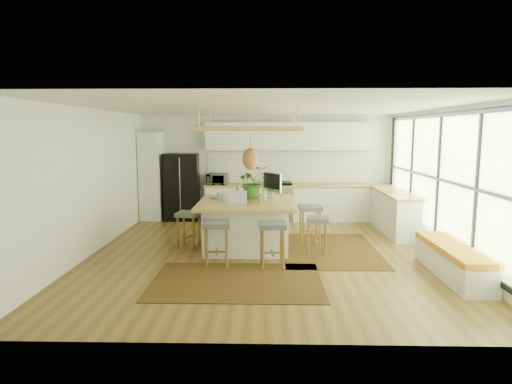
{
  "coord_description": "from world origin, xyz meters",
  "views": [
    {
      "loc": [
        -0.0,
        -7.94,
        2.28
      ],
      "look_at": [
        -0.2,
        0.5,
        1.1
      ],
      "focal_mm": 30.65,
      "sensor_mm": 36.0,
      "label": 1
    }
  ],
  "objects_px": {
    "fridge": "(182,184)",
    "laptop": "(238,198)",
    "monitor": "(272,185)",
    "stool_left_side": "(189,230)",
    "island": "(247,225)",
    "island_plant": "(252,185)",
    "stool_near_right": "(272,246)",
    "stool_near_left": "(217,245)",
    "microwave": "(217,178)",
    "stool_right_back": "(310,225)",
    "stool_right_front": "(317,235)"
  },
  "relations": [
    {
      "from": "stool_near_left",
      "to": "stool_right_front",
      "type": "bearing_deg",
      "value": 23.42
    },
    {
      "from": "monitor",
      "to": "microwave",
      "type": "height_order",
      "value": "monitor"
    },
    {
      "from": "fridge",
      "to": "stool_near_left",
      "type": "distance_m",
      "value": 4.16
    },
    {
      "from": "stool_left_side",
      "to": "island_plant",
      "type": "height_order",
      "value": "island_plant"
    },
    {
      "from": "fridge",
      "to": "stool_near_left",
      "type": "relative_size",
      "value": 2.25
    },
    {
      "from": "stool_near_left",
      "to": "microwave",
      "type": "height_order",
      "value": "microwave"
    },
    {
      "from": "monitor",
      "to": "island_plant",
      "type": "bearing_deg",
      "value": -131.18
    },
    {
      "from": "stool_right_front",
      "to": "laptop",
      "type": "bearing_deg",
      "value": -177.94
    },
    {
      "from": "laptop",
      "to": "microwave",
      "type": "relative_size",
      "value": 0.73
    },
    {
      "from": "island",
      "to": "stool_right_back",
      "type": "bearing_deg",
      "value": 19.99
    },
    {
      "from": "island",
      "to": "laptop",
      "type": "height_order",
      "value": "laptop"
    },
    {
      "from": "island",
      "to": "stool_right_front",
      "type": "distance_m",
      "value": 1.38
    },
    {
      "from": "monitor",
      "to": "stool_left_side",
      "type": "bearing_deg",
      "value": -113.73
    },
    {
      "from": "island_plant",
      "to": "stool_near_left",
      "type": "bearing_deg",
      "value": -109.53
    },
    {
      "from": "fridge",
      "to": "stool_left_side",
      "type": "bearing_deg",
      "value": -79.2
    },
    {
      "from": "fridge",
      "to": "stool_near_left",
      "type": "height_order",
      "value": "fridge"
    },
    {
      "from": "stool_near_left",
      "to": "laptop",
      "type": "relative_size",
      "value": 2.03
    },
    {
      "from": "island",
      "to": "stool_near_right",
      "type": "distance_m",
      "value": 1.28
    },
    {
      "from": "stool_near_left",
      "to": "microwave",
      "type": "distance_m",
      "value": 3.94
    },
    {
      "from": "island_plant",
      "to": "stool_right_front",
      "type": "bearing_deg",
      "value": -32.91
    },
    {
      "from": "fridge",
      "to": "laptop",
      "type": "bearing_deg",
      "value": -64.94
    },
    {
      "from": "island",
      "to": "stool_near_right",
      "type": "xyz_separation_m",
      "value": [
        0.48,
        -1.18,
        -0.11
      ]
    },
    {
      "from": "fridge",
      "to": "monitor",
      "type": "bearing_deg",
      "value": -48.09
    },
    {
      "from": "stool_near_right",
      "to": "island",
      "type": "bearing_deg",
      "value": 112.25
    },
    {
      "from": "fridge",
      "to": "laptop",
      "type": "distance_m",
      "value": 3.59
    },
    {
      "from": "stool_near_left",
      "to": "monitor",
      "type": "distance_m",
      "value": 2.01
    },
    {
      "from": "stool_left_side",
      "to": "stool_near_right",
      "type": "bearing_deg",
      "value": -35.93
    },
    {
      "from": "island",
      "to": "monitor",
      "type": "height_order",
      "value": "monitor"
    },
    {
      "from": "island_plant",
      "to": "stool_right_back",
      "type": "bearing_deg",
      "value": 1.31
    },
    {
      "from": "stool_near_left",
      "to": "stool_right_back",
      "type": "bearing_deg",
      "value": 42.59
    },
    {
      "from": "stool_right_front",
      "to": "island_plant",
      "type": "relative_size",
      "value": 1.05
    },
    {
      "from": "stool_right_front",
      "to": "island_plant",
      "type": "bearing_deg",
      "value": 147.09
    },
    {
      "from": "stool_left_side",
      "to": "monitor",
      "type": "height_order",
      "value": "monitor"
    },
    {
      "from": "stool_left_side",
      "to": "microwave",
      "type": "xyz_separation_m",
      "value": [
        0.28,
        2.7,
        0.74
      ]
    },
    {
      "from": "monitor",
      "to": "stool_near_left",
      "type": "bearing_deg",
      "value": -69.57
    },
    {
      "from": "stool_near_right",
      "to": "stool_right_back",
      "type": "height_order",
      "value": "stool_right_back"
    },
    {
      "from": "stool_near_left",
      "to": "microwave",
      "type": "relative_size",
      "value": 1.48
    },
    {
      "from": "stool_near_left",
      "to": "stool_near_right",
      "type": "xyz_separation_m",
      "value": [
        0.95,
        -0.04,
        0.0
      ]
    },
    {
      "from": "fridge",
      "to": "stool_near_right",
      "type": "bearing_deg",
      "value": -62.38
    },
    {
      "from": "stool_left_side",
      "to": "laptop",
      "type": "height_order",
      "value": "laptop"
    },
    {
      "from": "monitor",
      "to": "microwave",
      "type": "distance_m",
      "value": 2.67
    },
    {
      "from": "stool_left_side",
      "to": "fridge",
      "type": "bearing_deg",
      "value": 103.18
    },
    {
      "from": "fridge",
      "to": "laptop",
      "type": "relative_size",
      "value": 4.58
    },
    {
      "from": "fridge",
      "to": "stool_left_side",
      "type": "distance_m",
      "value": 2.89
    },
    {
      "from": "stool_right_front",
      "to": "laptop",
      "type": "height_order",
      "value": "laptop"
    },
    {
      "from": "island",
      "to": "island_plant",
      "type": "height_order",
      "value": "island_plant"
    },
    {
      "from": "stool_near_left",
      "to": "monitor",
      "type": "xyz_separation_m",
      "value": [
        0.96,
        1.56,
        0.83
      ]
    },
    {
      "from": "island",
      "to": "island_plant",
      "type": "bearing_deg",
      "value": 77.95
    },
    {
      "from": "stool_near_left",
      "to": "island_plant",
      "type": "distance_m",
      "value": 1.87
    },
    {
      "from": "laptop",
      "to": "island_plant",
      "type": "bearing_deg",
      "value": 68.15
    }
  ]
}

